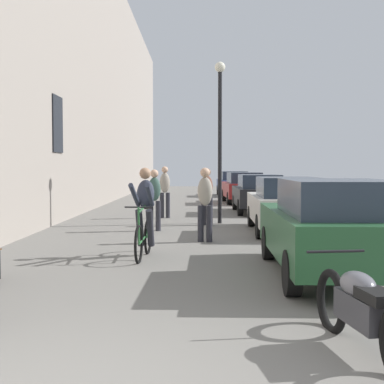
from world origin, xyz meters
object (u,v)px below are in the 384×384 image
(pedestrian_near, at_px, (205,200))
(parked_car_fifth, at_px, (233,183))
(parked_motorcycle, at_px, (363,310))
(pedestrian_far, at_px, (207,193))
(pedestrian_furthest, at_px, (165,189))
(cyclist_on_bicycle, at_px, (144,215))
(parked_car_fourth, at_px, (243,187))
(pedestrian_mid, at_px, (154,196))
(parked_car_third, at_px, (258,193))
(parked_car_nearest, at_px, (332,226))
(parked_car_second, at_px, (285,204))
(street_lamp, at_px, (220,121))

(pedestrian_near, xyz_separation_m, parked_car_fifth, (1.98, 19.63, -0.20))
(parked_motorcycle, bearing_deg, pedestrian_far, 96.39)
(pedestrian_furthest, relative_size, parked_motorcycle, 0.82)
(cyclist_on_bicycle, height_order, parked_car_fourth, cyclist_on_bicycle)
(pedestrian_mid, height_order, parked_car_third, pedestrian_mid)
(pedestrian_mid, xyz_separation_m, parked_car_third, (3.45, 5.69, -0.19))
(parked_car_nearest, bearing_deg, parked_car_second, 87.80)
(street_lamp, bearing_deg, parked_car_nearest, -79.98)
(pedestrian_mid, xyz_separation_m, pedestrian_far, (1.45, 1.43, 0.01))
(pedestrian_near, distance_m, parked_car_second, 2.78)
(parked_car_third, bearing_deg, cyclist_on_bicycle, -108.51)
(pedestrian_near, bearing_deg, pedestrian_mid, 121.98)
(pedestrian_near, height_order, pedestrian_far, pedestrian_near)
(cyclist_on_bicycle, height_order, parked_car_third, cyclist_on_bicycle)
(cyclist_on_bicycle, height_order, parked_motorcycle, cyclist_on_bicycle)
(cyclist_on_bicycle, xyz_separation_m, pedestrian_far, (1.31, 5.62, 0.14))
(pedestrian_far, bearing_deg, parked_car_fifth, 83.39)
(parked_car_second, distance_m, parked_car_fifth, 17.86)
(parked_car_third, height_order, parked_motorcycle, parked_car_third)
(street_lamp, relative_size, parked_car_second, 1.18)
(parked_car_fifth, xyz_separation_m, parked_motorcycle, (-0.64, -26.99, -0.35))
(pedestrian_far, distance_m, parked_car_second, 2.71)
(pedestrian_near, xyz_separation_m, street_lamp, (0.52, 4.08, 2.15))
(street_lamp, xyz_separation_m, parked_car_fourth, (1.51, 9.15, -2.35))
(cyclist_on_bicycle, distance_m, pedestrian_far, 5.78)
(pedestrian_mid, distance_m, parked_car_nearest, 6.84)
(parked_car_second, relative_size, parked_motorcycle, 1.95)
(cyclist_on_bicycle, relative_size, parked_car_third, 0.43)
(cyclist_on_bicycle, height_order, pedestrian_furthest, pedestrian_furthest)
(parked_car_third, bearing_deg, pedestrian_near, -105.14)
(cyclist_on_bicycle, relative_size, parked_car_second, 0.42)
(cyclist_on_bicycle, bearing_deg, street_lamp, 74.47)
(street_lamp, bearing_deg, parked_car_third, 66.84)
(parked_car_third, bearing_deg, pedestrian_far, -115.15)
(street_lamp, height_order, parked_motorcycle, street_lamp)
(cyclist_on_bicycle, relative_size, parked_motorcycle, 0.82)
(pedestrian_mid, xyz_separation_m, parked_motorcycle, (2.67, -9.49, -0.53))
(pedestrian_mid, bearing_deg, parked_car_third, 58.80)
(pedestrian_near, distance_m, parked_motorcycle, 7.50)
(pedestrian_near, xyz_separation_m, pedestrian_mid, (-1.33, 2.13, -0.03))
(parked_car_nearest, bearing_deg, pedestrian_near, 116.32)
(parked_car_nearest, bearing_deg, street_lamp, 100.02)
(parked_car_fifth, bearing_deg, parked_car_third, -89.33)
(cyclist_on_bicycle, distance_m, pedestrian_furthest, 7.83)
(parked_car_nearest, bearing_deg, parked_car_third, 89.05)
(pedestrian_far, bearing_deg, parked_car_nearest, -76.38)
(parked_car_third, distance_m, parked_motorcycle, 15.21)
(pedestrian_far, bearing_deg, parked_car_third, 64.85)
(parked_motorcycle, bearing_deg, pedestrian_mid, 105.72)
(parked_car_third, bearing_deg, street_lamp, -113.16)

